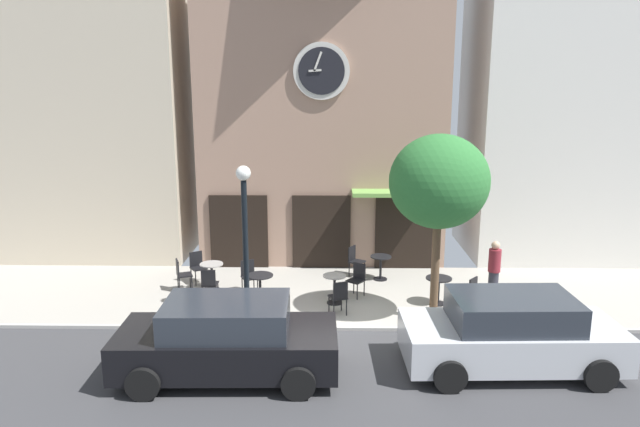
{
  "coord_description": "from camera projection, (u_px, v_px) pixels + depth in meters",
  "views": [
    {
      "loc": [
        -0.23,
        -12.75,
        5.73
      ],
      "look_at": [
        -0.51,
        2.39,
        2.27
      ],
      "focal_mm": 32.75,
      "sensor_mm": 36.0,
      "label": 1
    }
  ],
  "objects": [
    {
      "name": "street_tree",
      "position": [
        439.0,
        182.0,
        13.57
      ],
      "size": [
        2.34,
        2.11,
        4.55
      ],
      "color": "brown",
      "rests_on": "ground_plane"
    },
    {
      "name": "cafe_chair_corner",
      "position": [
        197.0,
        265.0,
        16.85
      ],
      "size": [
        0.56,
        0.56,
        0.9
      ],
      "color": "black",
      "rests_on": "ground_plane"
    },
    {
      "name": "parked_car_silver",
      "position": [
        511.0,
        333.0,
        11.73
      ],
      "size": [
        4.36,
        2.14,
        1.55
      ],
      "color": "#B7BABF",
      "rests_on": "ground_plane"
    },
    {
      "name": "neighbor_building_right",
      "position": [
        565.0,
        57.0,
        18.73
      ],
      "size": [
        5.82,
        3.99,
        12.97
      ],
      "color": "silver",
      "rests_on": "ground_plane"
    },
    {
      "name": "cafe_chair_curbside",
      "position": [
        339.0,
        295.0,
        14.47
      ],
      "size": [
        0.52,
        0.52,
        0.9
      ],
      "color": "black",
      "rests_on": "ground_plane"
    },
    {
      "name": "cafe_table_leftmost",
      "position": [
        381.0,
        264.0,
        17.1
      ],
      "size": [
        0.62,
        0.62,
        0.72
      ],
      "color": "black",
      "rests_on": "ground_plane"
    },
    {
      "name": "cafe_table_center_left",
      "position": [
        335.0,
        285.0,
        15.26
      ],
      "size": [
        0.6,
        0.6,
        0.77
      ],
      "color": "black",
      "rests_on": "ground_plane"
    },
    {
      "name": "cafe_chair_outer",
      "position": [
        181.0,
        272.0,
        16.18
      ],
      "size": [
        0.52,
        0.52,
        0.9
      ],
      "color": "black",
      "rests_on": "ground_plane"
    },
    {
      "name": "cafe_table_center",
      "position": [
        439.0,
        286.0,
        15.2
      ],
      "size": [
        0.68,
        0.68,
        0.72
      ],
      "color": "black",
      "rests_on": "ground_plane"
    },
    {
      "name": "cafe_table_rightmost",
      "position": [
        212.0,
        272.0,
        16.26
      ],
      "size": [
        0.65,
        0.65,
        0.76
      ],
      "color": "black",
      "rests_on": "ground_plane"
    },
    {
      "name": "street_lamp",
      "position": [
        245.0,
        241.0,
        14.15
      ],
      "size": [
        0.36,
        0.36,
        3.77
      ],
      "color": "black",
      "rests_on": "ground_plane"
    },
    {
      "name": "cafe_chair_by_entrance",
      "position": [
        357.0,
        277.0,
        15.8
      ],
      "size": [
        0.56,
        0.56,
        0.9
      ],
      "color": "black",
      "rests_on": "ground_plane"
    },
    {
      "name": "cafe_chair_mid_row",
      "position": [
        249.0,
        274.0,
        16.06
      ],
      "size": [
        0.53,
        0.53,
        0.9
      ],
      "color": "black",
      "rests_on": "ground_plane"
    },
    {
      "name": "cafe_chair_under_awning",
      "position": [
        469.0,
        291.0,
        14.75
      ],
      "size": [
        0.56,
        0.56,
        0.9
      ],
      "color": "black",
      "rests_on": "ground_plane"
    },
    {
      "name": "ground_plane",
      "position": [
        340.0,
        340.0,
        13.22
      ],
      "size": [
        26.6,
        10.57,
        0.13
      ],
      "color": "#9E998E"
    },
    {
      "name": "cafe_chair_facing_street",
      "position": [
        355.0,
        259.0,
        17.43
      ],
      "size": [
        0.55,
        0.55,
        0.9
      ],
      "color": "black",
      "rests_on": "ground_plane"
    },
    {
      "name": "parked_car_black",
      "position": [
        227.0,
        340.0,
        11.45
      ],
      "size": [
        4.34,
        2.11,
        1.55
      ],
      "color": "black",
      "rests_on": "ground_plane"
    },
    {
      "name": "cafe_table_near_curb",
      "position": [
        260.0,
        283.0,
        15.38
      ],
      "size": [
        0.7,
        0.7,
        0.74
      ],
      "color": "black",
      "rests_on": "ground_plane"
    },
    {
      "name": "clock_building",
      "position": [
        322.0,
        87.0,
        18.53
      ],
      "size": [
        7.69,
        4.25,
        10.75
      ],
      "color": "#9E7A66",
      "rests_on": "ground_plane"
    },
    {
      "name": "cafe_chair_right_end",
      "position": [
        209.0,
        282.0,
        15.4
      ],
      "size": [
        0.4,
        0.4,
        0.9
      ],
      "color": "black",
      "rests_on": "ground_plane"
    },
    {
      "name": "neighbor_building_left",
      "position": [
        89.0,
        42.0,
        18.58
      ],
      "size": [
        6.01,
        3.32,
        13.88
      ],
      "color": "beige",
      "rests_on": "ground_plane"
    },
    {
      "name": "pedestrian_maroon",
      "position": [
        494.0,
        271.0,
        15.26
      ],
      "size": [
        0.45,
        0.45,
        1.67
      ],
      "color": "#2D2D38",
      "rests_on": "ground_plane"
    }
  ]
}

